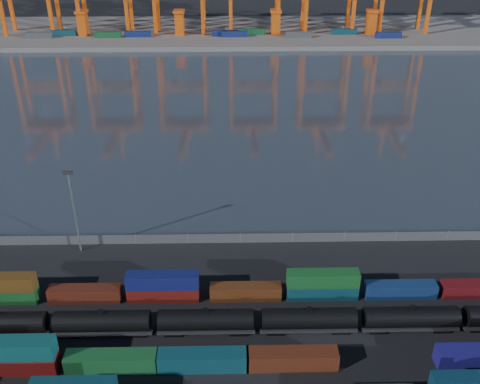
{
  "coord_description": "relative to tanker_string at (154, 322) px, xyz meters",
  "views": [
    {
      "loc": [
        -1.7,
        -57.34,
        57.89
      ],
      "look_at": [
        0.0,
        30.0,
        10.0
      ],
      "focal_mm": 40.0,
      "sensor_mm": 36.0,
      "label": 1
    }
  ],
  "objects": [
    {
      "name": "ground",
      "position": [
        13.39,
        -3.83,
        -2.28
      ],
      "size": [
        700.0,
        700.0,
        0.0
      ],
      "primitive_type": "plane",
      "color": "black",
      "rests_on": "ground"
    },
    {
      "name": "straddle_carriers",
      "position": [
        10.89,
        196.17,
        5.54
      ],
      "size": [
        140.0,
        7.0,
        11.1
      ],
      "color": "#E75610",
      "rests_on": "far_quay"
    },
    {
      "name": "far_quay",
      "position": [
        13.39,
        206.17,
        -1.28
      ],
      "size": [
        700.0,
        70.0,
        2.0
      ],
      "primitive_type": "cube",
      "color": "#514F4C",
      "rests_on": "ground"
    },
    {
      "name": "quay_containers",
      "position": [
        2.4,
        191.63,
        1.02
      ],
      "size": [
        172.58,
        10.99,
        2.6
      ],
      "color": "navy",
      "rests_on": "far_quay"
    },
    {
      "name": "container_row_north",
      "position": [
        0.39,
        7.94,
        -0.46
      ],
      "size": [
        140.85,
        2.39,
        5.08
      ],
      "color": "navy",
      "rests_on": "ground"
    },
    {
      "name": "waterfront_fence",
      "position": [
        13.39,
        24.17,
        -1.28
      ],
      "size": [
        160.12,
        0.12,
        2.2
      ],
      "color": "#595B5E",
      "rests_on": "ground"
    },
    {
      "name": "tanker_string",
      "position": [
        0.0,
        0.0,
        0.0
      ],
      "size": [
        123.28,
        3.18,
        4.54
      ],
      "color": "black",
      "rests_on": "ground"
    },
    {
      "name": "yard_light_mast",
      "position": [
        -16.61,
        22.17,
        7.02
      ],
      "size": [
        1.6,
        0.4,
        16.6
      ],
      "color": "slate",
      "rests_on": "ground"
    },
    {
      "name": "harbor_water",
      "position": [
        13.39,
        101.17,
        -2.27
      ],
      "size": [
        700.0,
        700.0,
        0.0
      ],
      "primitive_type": "plane",
      "color": "#29323B",
      "rests_on": "ground"
    },
    {
      "name": "container_row_mid",
      "position": [
        2.33,
        -6.95,
        -0.13
      ],
      "size": [
        116.58,
        2.61,
        5.56
      ],
      "color": "navy",
      "rests_on": "ground"
    }
  ]
}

